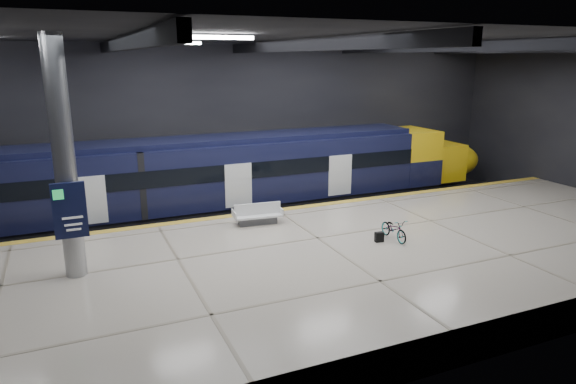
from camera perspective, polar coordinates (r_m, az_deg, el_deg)
ground at (r=19.65m, az=1.95°, el=-7.22°), size 30.00×30.00×0.00m
room_shell at (r=18.30m, az=2.09°, el=9.63°), size 30.10×16.10×8.05m
platform at (r=17.39m, az=5.54°, el=-8.33°), size 30.00×11.00×1.10m
safety_strip at (r=21.66m, az=-1.16°, el=-2.01°), size 30.00×0.40×0.01m
rails at (r=24.41m, az=-3.61°, el=-2.62°), size 30.00×1.52×0.16m
train at (r=23.20m, az=-9.45°, el=1.35°), size 29.40×2.84×3.79m
bench at (r=19.84m, az=-3.41°, el=-2.75°), size 1.96×0.97×0.83m
bicycle at (r=18.49m, az=11.69°, el=-4.04°), size 0.54×1.49×0.78m
pannier_bag at (r=18.23m, az=10.10°, el=-4.94°), size 0.32×0.22×0.35m
info_column at (r=15.67m, az=-23.57°, el=2.91°), size 0.90×0.78×6.90m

